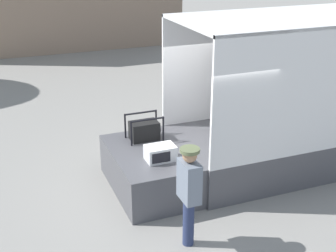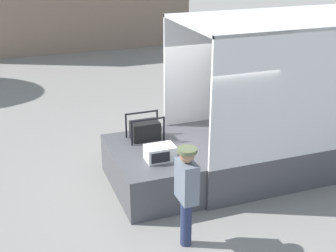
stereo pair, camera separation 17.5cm
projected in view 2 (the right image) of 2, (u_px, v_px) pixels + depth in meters
ground_plane at (183, 182)px, 9.38m from camera, size 160.00×160.00×0.00m
tailgate_deck at (150, 170)px, 9.01m from camera, size 1.41×2.20×0.79m
microwave at (160, 153)px, 8.46m from camera, size 0.53×0.38×0.28m
portable_generator at (146, 130)px, 9.32m from camera, size 0.69×0.45×0.51m
worker_person at (187, 188)px, 7.10m from camera, size 0.30×0.44×1.68m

